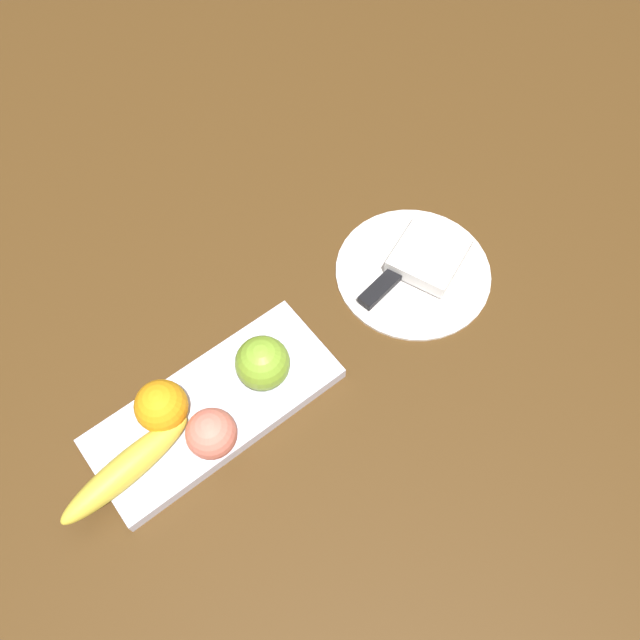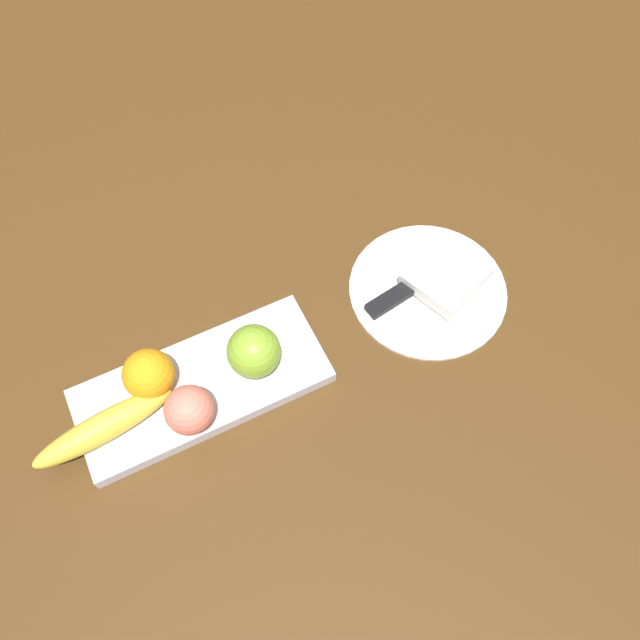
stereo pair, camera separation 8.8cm
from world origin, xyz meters
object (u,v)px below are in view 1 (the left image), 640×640
Objects in this scene: fruit_tray at (215,407)px; apple at (263,363)px; dinner_plate at (413,271)px; orange_near_apple at (161,406)px; peach at (211,434)px; knife at (390,279)px; banana at (126,469)px; folded_napkin at (429,255)px.

apple is (0.08, -0.01, 0.05)m from fruit_tray.
fruit_tray is 0.36m from dinner_plate.
orange_near_apple is at bearing 176.64° from dinner_plate.
apple reaches higher than orange_near_apple.
apple is 1.12× the size of peach.
knife is at bearing 8.47° from peach.
apple is 0.21m from banana.
knife is (-0.07, 0.01, -0.01)m from folded_napkin.
orange_near_apple is at bearing 176.86° from folded_napkin.
fruit_tray is at bearing 172.50° from knife.
apple is at bearing 174.59° from knife.
peach reaches higher than fruit_tray.
folded_napkin is (0.52, 0.01, -0.02)m from banana.
apple reaches higher than folded_napkin.
fruit_tray and knife have the same top height.
fruit_tray is at bearing -1.11° from banana.
dinner_plate is 0.03m from folded_napkin.
orange_near_apple is 0.64× the size of folded_napkin.
orange_near_apple reaches higher than fruit_tray.
fruit_tray is 0.08m from orange_near_apple.
apple is at bearing -178.71° from folded_napkin.
fruit_tray is 0.09m from apple.
folded_napkin is at bearing 1.29° from apple.
peach is (0.11, -0.03, 0.01)m from banana.
orange_near_apple reaches higher than peach.
fruit_tray is 4.65× the size of apple.
banana is 1.76× the size of folded_napkin.
knife is (0.32, 0.01, 0.00)m from fruit_tray.
dinner_plate is 1.29× the size of knife.
folded_napkin is at bearing -0.00° from fruit_tray.
apple reaches higher than banana.
folded_napkin is (0.31, 0.01, -0.04)m from apple.
apple is at bearing -13.06° from orange_near_apple.
fruit_tray is 4.96× the size of orange_near_apple.
banana is at bearing 173.69° from knife.
banana is at bearing -178.65° from folded_napkin.
orange_near_apple reaches higher than folded_napkin.
orange_near_apple is 0.07m from peach.
folded_napkin is 0.59× the size of knife.
dinner_plate is at bearing 0.00° from fruit_tray.
folded_napkin is (0.03, -0.00, 0.02)m from dinner_plate.
apple is 0.40× the size of knife.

